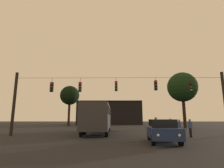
% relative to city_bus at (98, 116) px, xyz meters
% --- Properties ---
extents(ground_plane, '(168.00, 168.00, 0.00)m').
position_rel_city_bus_xyz_m(ground_plane, '(2.25, 8.50, -1.87)').
color(ground_plane, black).
rests_on(ground_plane, ground).
extents(overhead_signal_span, '(20.63, 0.44, 6.10)m').
position_rel_city_bus_xyz_m(overhead_signal_span, '(2.24, -3.16, 1.77)').
color(overhead_signal_span, black).
rests_on(overhead_signal_span, ground).
extents(city_bus, '(2.58, 11.01, 3.00)m').
position_rel_city_bus_xyz_m(city_bus, '(0.00, 0.00, 0.00)').
color(city_bus, '#2D2D33').
rests_on(city_bus, ground).
extents(car_near_right, '(2.24, 4.47, 1.52)m').
position_rel_city_bus_xyz_m(car_near_right, '(5.02, -7.97, -1.07)').
color(car_near_right, navy).
rests_on(car_near_right, ground).
extents(pedestrian_crossing_left, '(0.27, 0.38, 1.55)m').
position_rel_city_bus_xyz_m(pedestrian_crossing_left, '(8.33, -4.50, -1.00)').
color(pedestrian_crossing_left, black).
rests_on(pedestrian_crossing_left, ground).
extents(pedestrian_crossing_center, '(0.34, 0.42, 1.51)m').
position_rel_city_bus_xyz_m(pedestrian_crossing_center, '(8.09, -2.64, -1.02)').
color(pedestrian_crossing_center, black).
rests_on(pedestrian_crossing_center, ground).
extents(pedestrian_crossing_right, '(0.33, 0.41, 1.72)m').
position_rel_city_bus_xyz_m(pedestrian_crossing_right, '(5.35, -4.71, -0.89)').
color(pedestrian_crossing_right, black).
rests_on(pedestrian_crossing_right, ground).
extents(pedestrian_near_bus, '(0.35, 0.42, 1.60)m').
position_rel_city_bus_xyz_m(pedestrian_near_bus, '(7.52, -1.70, -0.97)').
color(pedestrian_near_bus, black).
rests_on(pedestrian_near_bus, ground).
extents(corner_building, '(17.52, 13.30, 6.37)m').
position_rel_city_bus_xyz_m(corner_building, '(0.51, 33.89, 1.32)').
color(corner_building, black).
rests_on(corner_building, ground).
extents(tree_left_silhouette, '(4.31, 4.31, 8.95)m').
position_rel_city_bus_xyz_m(tree_left_silhouette, '(-8.26, 19.87, 4.87)').
color(tree_left_silhouette, black).
rests_on(tree_left_silhouette, ground).
extents(tree_behind_building, '(5.28, 5.28, 9.83)m').
position_rel_city_bus_xyz_m(tree_behind_building, '(14.08, 11.45, 5.27)').
color(tree_behind_building, black).
rests_on(tree_behind_building, ground).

